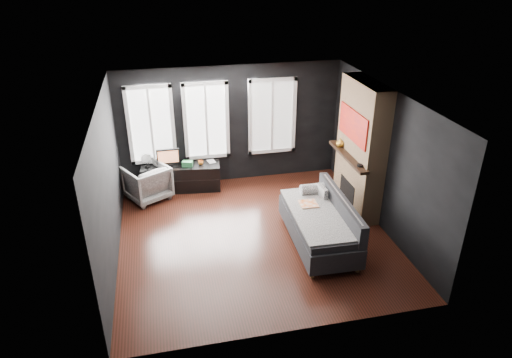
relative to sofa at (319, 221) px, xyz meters
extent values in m
plane|color=black|center=(-1.10, 0.47, -0.46)|extent=(5.00, 5.00, 0.00)
plane|color=white|center=(-1.10, 0.47, 2.24)|extent=(5.00, 5.00, 0.00)
cube|color=black|center=(-1.10, 2.97, 0.89)|extent=(5.00, 0.02, 2.70)
cube|color=black|center=(-3.60, 0.47, 0.89)|extent=(0.02, 5.00, 2.70)
cube|color=black|center=(1.40, 0.47, 0.89)|extent=(0.02, 5.00, 2.70)
cube|color=gray|center=(0.25, 0.59, 0.20)|extent=(0.13, 0.36, 0.35)
imported|color=silver|center=(-3.05, 2.42, -0.04)|extent=(1.10, 1.08, 0.85)
imported|color=orange|center=(-1.85, 2.64, 0.19)|extent=(0.14, 0.13, 0.12)
imported|color=#9D947F|center=(-1.68, 2.71, 0.24)|extent=(0.16, 0.05, 0.22)
cube|color=#276939|center=(-2.15, 2.61, 0.19)|extent=(0.25, 0.20, 0.12)
imported|color=gold|center=(0.95, 1.52, 0.86)|extent=(0.22, 0.22, 0.18)
cylinder|color=black|center=(0.95, 0.52, 0.79)|extent=(0.12, 0.12, 0.04)
camera|label=1|loc=(-2.64, -6.67, 4.38)|focal=32.00mm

